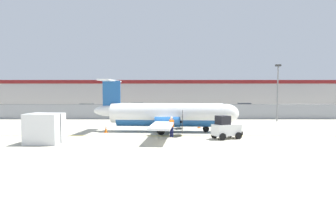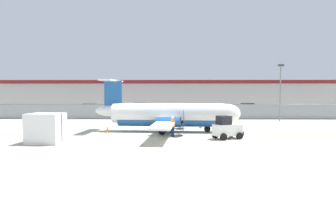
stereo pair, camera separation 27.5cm
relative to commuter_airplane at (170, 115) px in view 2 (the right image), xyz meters
The scene contains 17 objects.
ground_plane 3.31m from the commuter_airplane, 90.24° to the right, with size 140.00×140.00×0.01m.
perimeter_fence 13.11m from the commuter_airplane, 90.05° to the left, with size 98.00×0.10×2.10m.
parking_lot_strip 24.65m from the commuter_airplane, 90.03° to the left, with size 98.00×17.00×0.12m.
background_building 43.12m from the commuter_airplane, 90.02° to the left, with size 91.00×8.10×6.50m.
commuter_airplane is the anchor object (origin of this frame).
baggage_tug 6.41m from the commuter_airplane, 44.46° to the right, with size 2.58×2.10×1.88m.
ground_crew_worker 3.54m from the commuter_airplane, 86.65° to the right, with size 0.48×0.48×1.70m.
cargo_container 11.28m from the commuter_airplane, 143.92° to the right, with size 2.53×2.16×2.20m.
traffic_cone_near_left 4.45m from the commuter_airplane, 42.27° to the left, with size 0.36×0.36×0.64m.
traffic_cone_near_right 6.05m from the commuter_airplane, behind, with size 0.36×0.36×0.64m.
traffic_cone_far_left 4.67m from the commuter_airplane, 15.23° to the right, with size 0.36×0.36×0.64m.
parked_car_0 29.67m from the commuter_airplane, 119.81° to the left, with size 4.39×2.45×1.58m.
parked_car_1 30.66m from the commuter_airplane, 101.35° to the left, with size 4.27×2.14×1.58m.
parked_car_2 23.13m from the commuter_airplane, 89.29° to the left, with size 4.39×2.45×1.58m.
parked_car_3 27.98m from the commuter_airplane, 75.56° to the left, with size 4.37×2.39×1.58m.
parked_car_4 32.43m from the commuter_airplane, 63.54° to the left, with size 4.36×2.37×1.58m.
apron_light_pole 17.33m from the commuter_airplane, 35.62° to the left, with size 0.70×0.30×7.27m.
Camera 2 is at (0.19, -23.41, 3.74)m, focal length 32.00 mm.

